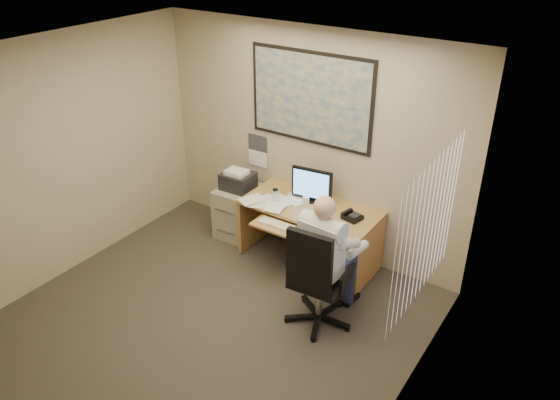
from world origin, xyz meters
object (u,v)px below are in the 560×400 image
Objects in this scene: office_chair at (316,296)px; desk at (335,237)px; person at (322,261)px; filing_cabinet at (239,207)px.

desk is at bearing 104.52° from office_chair.
person reaches higher than desk.
office_chair reaches higher than filing_cabinet.
office_chair is (1.71, -0.96, -0.05)m from filing_cabinet.
office_chair is (0.31, -0.94, -0.10)m from desk.
filing_cabinet is 0.64× the size of person.
person is (0.31, -0.86, 0.27)m from desk.
desk is 1.00m from office_chair.
desk is at bearing -3.21° from filing_cabinet.
filing_cabinet is 1.97m from office_chair.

